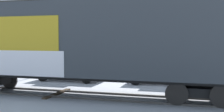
# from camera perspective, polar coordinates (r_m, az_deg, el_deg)

# --- Properties ---
(ground_plane) EXTENTS (260.00, 260.00, 0.00)m
(ground_plane) POSITION_cam_1_polar(r_m,az_deg,el_deg) (13.64, -5.85, -7.83)
(ground_plane) COLOR #B2B5BC
(track) EXTENTS (59.95, 6.09, 0.08)m
(track) POSITION_cam_1_polar(r_m,az_deg,el_deg) (13.29, -1.81, -7.94)
(track) COLOR #4C4742
(track) RESTS_ON ground_plane
(freight_car) EXTENTS (15.88, 4.13, 4.52)m
(freight_car) POSITION_cam_1_polar(r_m,az_deg,el_deg) (13.41, -6.24, 3.06)
(freight_car) COLOR #33383D
(freight_car) RESTS_ON ground_plane
(flagpole) EXTENTS (1.30, 0.77, 8.00)m
(flagpole) POSITION_cam_1_polar(r_m,az_deg,el_deg) (24.38, -9.87, 8.87)
(flagpole) COLOR silver
(flagpole) RESTS_ON ground_plane
(hillside) EXTENTS (131.95, 35.67, 15.90)m
(hillside) POSITION_cam_1_polar(r_m,az_deg,el_deg) (73.77, 9.15, 5.54)
(hillside) COLOR gray
(hillside) RESTS_ON ground_plane
(parked_car_silver) EXTENTS (4.57, 2.32, 1.70)m
(parked_car_silver) POSITION_cam_1_polar(r_m,az_deg,el_deg) (18.60, -8.37, -2.19)
(parked_car_silver) COLOR #B7BABF
(parked_car_silver) RESTS_ON ground_plane
(parked_car_white) EXTENTS (4.33, 2.20, 1.76)m
(parked_car_white) POSITION_cam_1_polar(r_m,az_deg,el_deg) (17.26, 9.87, -2.65)
(parked_car_white) COLOR silver
(parked_car_white) RESTS_ON ground_plane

